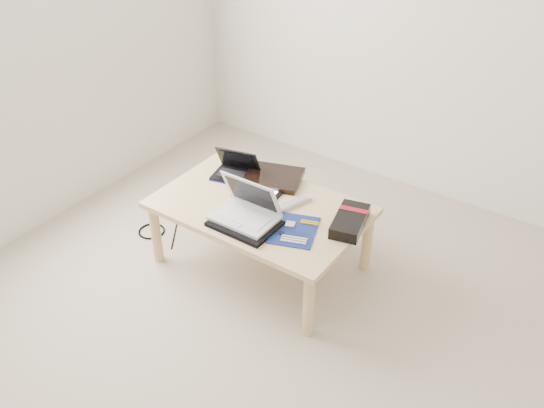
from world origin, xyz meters
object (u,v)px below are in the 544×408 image
Objects in this scene: white_laptop at (247,209)px; gpu_box at (350,221)px; netbook at (236,170)px; coffee_table at (260,213)px.

gpu_box is at bearing 28.76° from white_laptop.
netbook is at bearing 175.46° from gpu_box.
coffee_table is at bearing 98.37° from white_laptop.
coffee_table is 0.50m from gpu_box.
white_laptop reaches higher than netbook.
white_laptop reaches higher than coffee_table.
white_laptop is at bearing -45.36° from netbook.
gpu_box is (0.77, -0.06, -0.00)m from netbook.
netbook reaches higher than gpu_box.
white_laptop is at bearing -81.63° from coffee_table.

